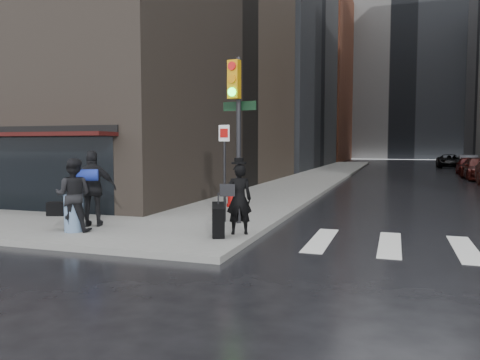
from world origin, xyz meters
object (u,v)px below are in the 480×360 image
(parked_car_5, at_px, (468,163))
(parked_car_4, at_px, (468,166))
(parked_car_3, at_px, (480,169))
(man_jeans, at_px, (73,195))
(man_greycoat, at_px, (93,188))
(parked_car_6, at_px, (449,161))
(man_overcoat, at_px, (235,202))
(traffic_light, at_px, (236,117))
(fire_hydrant, at_px, (231,197))

(parked_car_5, bearing_deg, parked_car_4, -94.87)
(parked_car_3, bearing_deg, parked_car_4, 88.59)
(man_jeans, distance_m, parked_car_5, 39.34)
(man_greycoat, bearing_deg, parked_car_6, -131.71)
(man_jeans, height_order, man_greycoat, man_greycoat)
(man_greycoat, relative_size, parked_car_3, 0.40)
(man_overcoat, height_order, parked_car_6, man_overcoat)
(parked_car_5, bearing_deg, parked_car_6, 102.80)
(man_jeans, xyz_separation_m, parked_car_5, (13.88, 36.81, -0.35))
(parked_car_5, bearing_deg, traffic_light, -103.92)
(fire_hydrant, height_order, parked_car_3, parked_car_3)
(man_greycoat, bearing_deg, parked_car_5, -135.66)
(parked_car_3, distance_m, parked_car_4, 5.76)
(man_overcoat, bearing_deg, traffic_light, -94.42)
(man_jeans, relative_size, parked_car_6, 0.37)
(man_overcoat, bearing_deg, parked_car_5, -128.11)
(fire_hydrant, xyz_separation_m, parked_car_6, (10.73, 36.80, 0.21))
(parked_car_4, relative_size, parked_car_5, 0.94)
(parked_car_4, distance_m, parked_car_5, 5.82)
(man_jeans, distance_m, fire_hydrant, 6.18)
(man_greycoat, distance_m, traffic_light, 4.27)
(man_overcoat, distance_m, parked_car_5, 37.29)
(fire_hydrant, bearing_deg, parked_car_6, 73.74)
(man_jeans, height_order, parked_car_4, man_jeans)
(traffic_light, xyz_separation_m, parked_car_4, (9.63, 28.61, -2.38))
(fire_hydrant, height_order, parked_car_6, parked_car_6)
(man_greycoat, height_order, parked_car_3, man_greycoat)
(parked_car_4, bearing_deg, traffic_light, -105.76)
(traffic_light, bearing_deg, fire_hydrant, 122.12)
(parked_car_5, bearing_deg, man_jeans, -107.72)
(man_overcoat, relative_size, traffic_light, 0.42)
(man_greycoat, height_order, parked_car_5, man_greycoat)
(parked_car_3, relative_size, parked_car_4, 1.23)
(traffic_light, bearing_deg, man_overcoat, -60.99)
(traffic_light, distance_m, parked_car_4, 30.29)
(traffic_light, relative_size, fire_hydrant, 6.03)
(fire_hydrant, bearing_deg, man_overcoat, -69.58)
(man_overcoat, relative_size, man_jeans, 1.03)
(man_greycoat, xyz_separation_m, parked_car_6, (12.88, 41.74, -0.47))
(traffic_light, height_order, parked_car_4, traffic_light)
(fire_hydrant, distance_m, parked_car_3, 22.35)
(man_jeans, distance_m, parked_car_6, 44.48)
(traffic_light, xyz_separation_m, parked_car_5, (10.43, 34.38, -2.36))
(parked_car_5, height_order, parked_car_6, parked_car_5)
(parked_car_6, bearing_deg, parked_car_5, -79.84)
(parked_car_4, bearing_deg, man_jeans, -110.02)
(parked_car_6, bearing_deg, parked_car_4, -88.65)
(parked_car_3, bearing_deg, man_greycoat, -119.09)
(man_greycoat, bearing_deg, traffic_light, -179.68)
(traffic_light, height_order, fire_hydrant, traffic_light)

